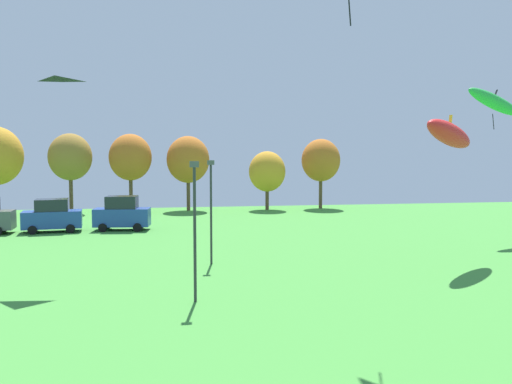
% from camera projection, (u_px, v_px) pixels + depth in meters
% --- Properties ---
extents(kite_flying_2, '(1.76, 1.31, 0.17)m').
position_uv_depth(kite_flying_2, '(55.00, 88.00, 24.43)').
color(kite_flying_2, black).
extents(kite_flying_3, '(4.40, 1.29, 3.12)m').
position_uv_depth(kite_flying_3, '(494.00, 102.00, 36.93)').
color(kite_flying_3, green).
extents(kite_flying_5, '(4.75, 4.12, 2.06)m').
position_uv_depth(kite_flying_5, '(449.00, 134.00, 28.51)').
color(kite_flying_5, red).
extents(parked_car_second_from_left, '(4.37, 2.45, 2.45)m').
position_uv_depth(parked_car_second_from_left, '(52.00, 216.00, 39.98)').
color(parked_car_second_from_left, '#234299').
rests_on(parked_car_second_from_left, ground).
extents(parked_car_third_from_left, '(4.27, 2.27, 2.60)m').
position_uv_depth(parked_car_third_from_left, '(122.00, 214.00, 40.91)').
color(parked_car_third_from_left, '#234299').
rests_on(parked_car_third_from_left, ground).
extents(light_post_0, '(0.36, 0.20, 5.49)m').
position_uv_depth(light_post_0, '(211.00, 205.00, 28.47)').
color(light_post_0, '#2D2D33').
rests_on(light_post_0, ground).
extents(light_post_1, '(0.36, 0.20, 5.58)m').
position_uv_depth(light_post_1, '(195.00, 222.00, 21.24)').
color(light_post_1, '#2D2D33').
rests_on(light_post_1, ground).
extents(treeline_tree_1, '(4.11, 4.11, 7.69)m').
position_uv_depth(treeline_tree_1, '(70.00, 157.00, 52.00)').
color(treeline_tree_1, brown).
rests_on(treeline_tree_1, ground).
extents(treeline_tree_2, '(4.15, 4.15, 7.68)m').
position_uv_depth(treeline_tree_2, '(130.00, 157.00, 53.10)').
color(treeline_tree_2, brown).
rests_on(treeline_tree_2, ground).
extents(treeline_tree_3, '(4.29, 4.29, 7.50)m').
position_uv_depth(treeline_tree_3, '(188.00, 160.00, 54.45)').
color(treeline_tree_3, brown).
rests_on(treeline_tree_3, ground).
extents(treeline_tree_4, '(3.73, 3.73, 5.98)m').
position_uv_depth(treeline_tree_4, '(267.00, 172.00, 55.10)').
color(treeline_tree_4, brown).
rests_on(treeline_tree_4, ground).
extents(treeline_tree_5, '(4.04, 4.04, 7.27)m').
position_uv_depth(treeline_tree_5, '(321.00, 160.00, 56.63)').
color(treeline_tree_5, brown).
rests_on(treeline_tree_5, ground).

